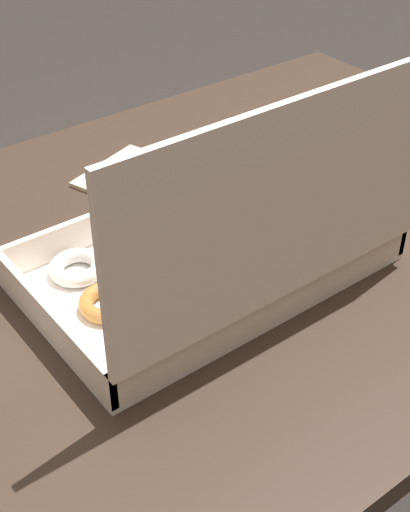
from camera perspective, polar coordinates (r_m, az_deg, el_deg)
dining_table at (r=0.92m, az=-0.33°, el=-4.03°), size 1.14×0.75×0.70m
donut_box at (r=0.76m, az=1.89°, el=0.75°), size 0.40×0.25×0.25m
paper_napkin at (r=1.01m, az=-6.50°, el=6.65°), size 0.15×0.12×0.01m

